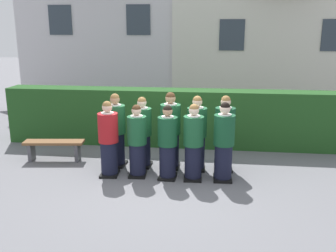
# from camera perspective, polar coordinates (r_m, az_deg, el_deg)

# --- Properties ---
(ground_plane) EXTENTS (60.00, 60.00, 0.00)m
(ground_plane) POSITION_cam_1_polar(r_m,az_deg,el_deg) (8.18, -0.25, -7.66)
(ground_plane) COLOR slate
(student_in_red_blazer) EXTENTS (0.42, 0.52, 1.62)m
(student_in_red_blazer) POSITION_cam_1_polar(r_m,az_deg,el_deg) (8.15, -8.89, -2.17)
(student_in_red_blazer) COLOR black
(student_in_red_blazer) RESTS_ON ground
(student_front_row_1) EXTENTS (0.40, 0.50, 1.55)m
(student_front_row_1) POSITION_cam_1_polar(r_m,az_deg,el_deg) (8.05, -4.64, -2.49)
(student_front_row_1) COLOR black
(student_front_row_1) RESTS_ON ground
(student_front_row_2) EXTENTS (0.41, 0.50, 1.57)m
(student_front_row_2) POSITION_cam_1_polar(r_m,az_deg,el_deg) (7.90, -0.06, -2.71)
(student_front_row_2) COLOR black
(student_front_row_2) RESTS_ON ground
(student_front_row_3) EXTENTS (0.42, 0.47, 1.60)m
(student_front_row_3) POSITION_cam_1_polar(r_m,az_deg,el_deg) (7.87, 3.82, -2.71)
(student_front_row_3) COLOR black
(student_front_row_3) RESTS_ON ground
(student_front_row_4) EXTENTS (0.43, 0.48, 1.65)m
(student_front_row_4) POSITION_cam_1_polar(r_m,az_deg,el_deg) (7.89, 8.34, -2.62)
(student_front_row_4) COLOR black
(student_front_row_4) RESTS_ON ground
(student_rear_row_0) EXTENTS (0.44, 0.50, 1.68)m
(student_rear_row_0) POSITION_cam_1_polar(r_m,az_deg,el_deg) (8.70, -7.77, -0.87)
(student_rear_row_0) COLOR black
(student_rear_row_0) RESTS_ON ground
(student_rear_row_1) EXTENTS (0.42, 0.47, 1.61)m
(student_rear_row_1) POSITION_cam_1_polar(r_m,az_deg,el_deg) (8.60, -3.84, -1.18)
(student_rear_row_1) COLOR black
(student_rear_row_1) RESTS_ON ground
(student_rear_row_2) EXTENTS (0.45, 0.54, 1.73)m
(student_rear_row_2) POSITION_cam_1_polar(r_m,az_deg,el_deg) (8.49, 0.37, -0.93)
(student_rear_row_2) COLOR black
(student_rear_row_2) RESTS_ON ground
(student_rear_row_3) EXTENTS (0.43, 0.49, 1.67)m
(student_rear_row_3) POSITION_cam_1_polar(r_m,az_deg,el_deg) (8.41, 4.31, -1.34)
(student_rear_row_3) COLOR black
(student_rear_row_3) RESTS_ON ground
(student_rear_row_4) EXTENTS (0.44, 0.50, 1.68)m
(student_rear_row_4) POSITION_cam_1_polar(r_m,az_deg,el_deg) (8.44, 8.45, -1.36)
(student_rear_row_4) COLOR black
(student_rear_row_4) RESTS_ON ground
(hedge) EXTENTS (9.19, 0.70, 1.50)m
(hedge) POSITION_cam_1_polar(r_m,az_deg,el_deg) (10.17, 1.39, 1.27)
(hedge) COLOR #214C1E
(hedge) RESTS_ON ground
(school_building_main) EXTENTS (7.11, 4.71, 7.40)m
(school_building_main) POSITION_cam_1_polar(r_m,az_deg,el_deg) (17.24, -8.11, 16.82)
(school_building_main) COLOR silver
(school_building_main) RESTS_ON ground
(school_building_annex) EXTENTS (8.39, 4.20, 6.90)m
(school_building_annex) POSITION_cam_1_polar(r_m,az_deg,el_deg) (16.49, 15.81, 15.68)
(school_building_annex) COLOR beige
(school_building_annex) RESTS_ON ground
(wooden_bench) EXTENTS (1.43, 0.53, 0.48)m
(wooden_bench) POSITION_cam_1_polar(r_m,az_deg,el_deg) (9.46, -16.66, -2.91)
(wooden_bench) COLOR brown
(wooden_bench) RESTS_ON ground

